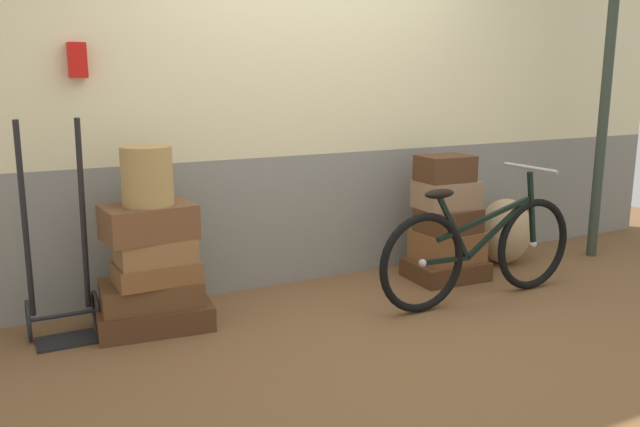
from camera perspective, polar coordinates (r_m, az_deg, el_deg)
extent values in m
cube|color=brown|center=(4.16, 3.32, -9.09)|extent=(9.06, 5.20, 0.06)
cube|color=gray|center=(4.74, -1.86, -0.24)|extent=(7.06, 0.20, 0.92)
cube|color=beige|center=(4.64, -1.97, 15.92)|extent=(7.06, 0.20, 1.72)
cube|color=red|center=(4.07, -20.57, 12.52)|extent=(0.10, 0.08, 0.20)
cylinder|color=#2D382D|center=(5.68, 23.82, 9.57)|extent=(0.08, 0.08, 2.64)
cube|color=#4C2D19|center=(4.03, -14.35, -8.66)|extent=(0.70, 0.50, 0.14)
cube|color=brown|center=(3.97, -14.61, -6.75)|extent=(0.60, 0.41, 0.15)
cube|color=brown|center=(3.90, -14.19, -5.00)|extent=(0.48, 0.33, 0.12)
cube|color=olive|center=(3.87, -14.30, -3.16)|extent=(0.44, 0.31, 0.14)
cube|color=brown|center=(3.84, -14.84, -0.72)|extent=(0.53, 0.38, 0.20)
cube|color=#4C2D19|center=(4.89, 10.95, -4.83)|extent=(0.56, 0.45, 0.14)
cube|color=brown|center=(4.86, 11.13, -2.79)|extent=(0.46, 0.39, 0.22)
cube|color=#4C2D19|center=(4.80, 11.23, -0.59)|extent=(0.43, 0.36, 0.17)
cube|color=#937051|center=(4.79, 11.07, 1.67)|extent=(0.44, 0.34, 0.20)
cube|color=#4C2D19|center=(4.74, 10.94, 3.92)|extent=(0.38, 0.29, 0.18)
cylinder|color=#A8844C|center=(3.79, -14.97, 3.21)|extent=(0.29, 0.29, 0.34)
torus|color=black|center=(4.04, -24.26, -8.60)|extent=(0.02, 0.24, 0.24)
torus|color=black|center=(4.07, -19.12, -8.04)|extent=(0.02, 0.24, 0.24)
cylinder|color=black|center=(4.05, -21.68, -8.33)|extent=(0.36, 0.02, 0.02)
cylinder|color=black|center=(3.89, -24.54, -0.71)|extent=(0.03, 0.18, 1.13)
cylinder|color=black|center=(3.91, -20.13, -0.28)|extent=(0.03, 0.18, 1.13)
cube|color=black|center=(3.99, -21.38, -10.36)|extent=(0.32, 0.22, 0.02)
ellipsoid|color=tan|center=(5.34, 15.93, -1.50)|extent=(0.45, 0.38, 0.52)
torus|color=black|center=(4.11, 9.01, -4.33)|extent=(0.64, 0.06, 0.64)
sphere|color=#B2B2B7|center=(4.11, 9.01, -4.33)|extent=(0.05, 0.05, 0.05)
torus|color=black|center=(4.74, 18.24, -2.59)|extent=(0.64, 0.06, 0.64)
sphere|color=#B2B2B7|center=(4.74, 18.24, -2.59)|extent=(0.05, 0.05, 0.05)
cube|color=black|center=(4.47, 15.40, -1.21)|extent=(0.53, 0.04, 0.37)
cube|color=black|center=(4.21, 11.67, -1.27)|extent=(0.28, 0.03, 0.44)
cube|color=black|center=(4.23, 10.97, -4.07)|extent=(0.37, 0.04, 0.04)
cube|color=black|center=(4.37, 14.27, -0.45)|extent=(0.77, 0.04, 0.22)
cube|color=black|center=(4.66, 18.11, 0.41)|extent=(0.11, 0.03, 0.52)
ellipsoid|color=black|center=(4.08, 10.46, 1.72)|extent=(0.22, 0.09, 0.06)
cylinder|color=#A5A5AD|center=(4.58, 18.00, 3.87)|extent=(0.03, 0.46, 0.02)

